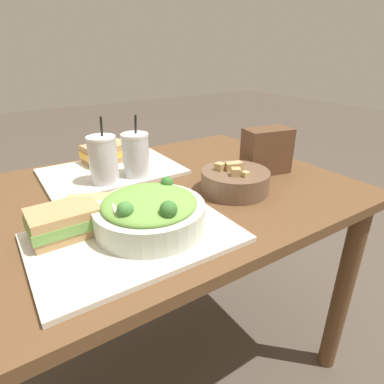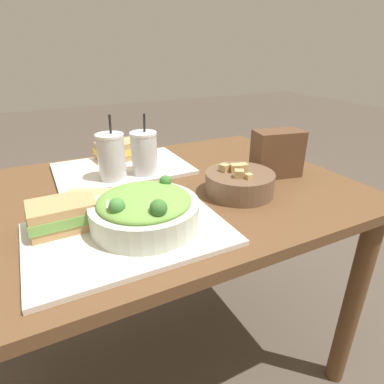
# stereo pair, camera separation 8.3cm
# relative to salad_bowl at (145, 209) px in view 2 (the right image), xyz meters

# --- Properties ---
(ground_plane) EXTENTS (12.00, 12.00, 0.00)m
(ground_plane) POSITION_rel_salad_bowl_xyz_m (0.10, 0.20, -0.78)
(ground_plane) COLOR #4C4238
(dining_table) EXTENTS (1.20, 0.83, 0.72)m
(dining_table) POSITION_rel_salad_bowl_xyz_m (0.10, 0.20, -0.16)
(dining_table) COLOR brown
(dining_table) RESTS_ON ground_plane
(tray_near) EXTENTS (0.44, 0.30, 0.01)m
(tray_near) POSITION_rel_salad_bowl_xyz_m (-0.04, -0.01, -0.05)
(tray_near) COLOR beige
(tray_near) RESTS_ON dining_table
(tray_far) EXTENTS (0.44, 0.30, 0.01)m
(tray_far) POSITION_rel_salad_bowl_xyz_m (0.06, 0.41, -0.05)
(tray_far) COLOR beige
(tray_far) RESTS_ON dining_table
(salad_bowl) EXTENTS (0.25, 0.25, 0.10)m
(salad_bowl) POSITION_rel_salad_bowl_xyz_m (0.00, 0.00, 0.00)
(salad_bowl) COLOR beige
(salad_bowl) RESTS_ON tray_near
(soup_bowl) EXTENTS (0.20, 0.20, 0.09)m
(soup_bowl) POSITION_rel_salad_bowl_xyz_m (0.31, 0.07, -0.02)
(soup_bowl) COLOR brown
(soup_bowl) RESTS_ON dining_table
(sandwich_near) EXTENTS (0.15, 0.11, 0.06)m
(sandwich_near) POSITION_rel_salad_bowl_xyz_m (-0.17, 0.08, -0.01)
(sandwich_near) COLOR tan
(sandwich_near) RESTS_ON tray_near
(baguette_near) EXTENTS (0.16, 0.12, 0.07)m
(baguette_near) POSITION_rel_salad_bowl_xyz_m (-0.07, 0.10, -0.01)
(baguette_near) COLOR tan
(baguette_near) RESTS_ON tray_near
(sandwich_far) EXTENTS (0.17, 0.12, 0.06)m
(sandwich_far) POSITION_rel_salad_bowl_xyz_m (0.08, 0.50, -0.01)
(sandwich_far) COLOR tan
(sandwich_far) RESTS_ON tray_far
(baguette_far) EXTENTS (0.13, 0.08, 0.07)m
(baguette_far) POSITION_rel_salad_bowl_xyz_m (0.11, 0.53, -0.01)
(baguette_far) COLOR tan
(baguette_far) RESTS_ON tray_far
(drink_cup_dark) EXTENTS (0.08, 0.08, 0.20)m
(drink_cup_dark) POSITION_rel_salad_bowl_xyz_m (0.01, 0.32, 0.03)
(drink_cup_dark) COLOR silver
(drink_cup_dark) RESTS_ON tray_far
(drink_cup_red) EXTENTS (0.08, 0.08, 0.19)m
(drink_cup_red) POSITION_rel_salad_bowl_xyz_m (0.11, 0.32, 0.02)
(drink_cup_red) COLOR silver
(drink_cup_red) RESTS_ON tray_far
(chip_bag) EXTENTS (0.17, 0.11, 0.15)m
(chip_bag) POSITION_rel_salad_bowl_xyz_m (0.50, 0.14, 0.02)
(chip_bag) COLOR brown
(chip_bag) RESTS_ON dining_table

